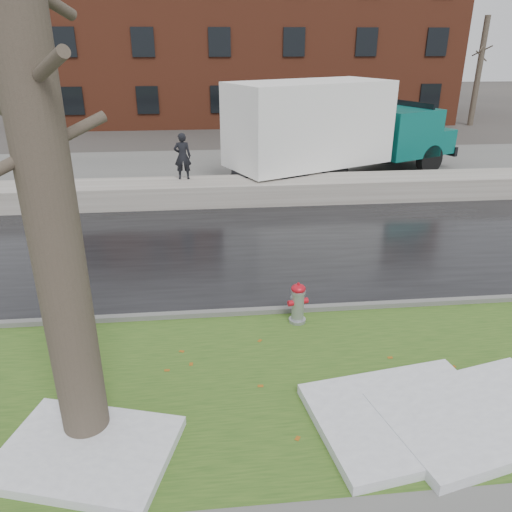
{
  "coord_description": "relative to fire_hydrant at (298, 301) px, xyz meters",
  "views": [
    {
      "loc": [
        -1.29,
        -7.69,
        5.07
      ],
      "look_at": [
        -0.33,
        1.68,
        1.0
      ],
      "focal_mm": 35.0,
      "sensor_mm": 36.0,
      "label": 1
    }
  ],
  "objects": [
    {
      "name": "brick_building",
      "position": [
        1.64,
        29.39,
        4.51
      ],
      "size": [
        26.0,
        12.0,
        10.0
      ],
      "primitive_type": "cube",
      "color": "brown",
      "rests_on": "ground"
    },
    {
      "name": "parking_lot",
      "position": [
        -0.36,
        12.39,
        -0.47
      ],
      "size": [
        60.0,
        9.0,
        0.03
      ],
      "primitive_type": "cube",
      "color": "slate",
      "rests_on": "ground"
    },
    {
      "name": "bg_tree_center",
      "position": [
        -6.36,
        25.39,
        2.85
      ],
      "size": [
        1.4,
        1.62,
        6.5
      ],
      "color": "brown",
      "rests_on": "ground"
    },
    {
      "name": "ground",
      "position": [
        -0.36,
        -0.61,
        -0.49
      ],
      "size": [
        120.0,
        120.0,
        0.0
      ],
      "primitive_type": "plane",
      "color": "#47423D",
      "rests_on": "ground"
    },
    {
      "name": "bg_tree_right",
      "position": [
        15.64,
        23.39,
        2.85
      ],
      "size": [
        1.4,
        1.62,
        6.5
      ],
      "color": "brown",
      "rests_on": "ground"
    },
    {
      "name": "box_truck",
      "position": [
        3.25,
        10.56,
        1.51
      ],
      "size": [
        11.05,
        6.35,
        3.77
      ],
      "rotation": [
        0.0,
        0.0,
        0.43
      ],
      "color": "black",
      "rests_on": "ground"
    },
    {
      "name": "snow_patch_side",
      "position": [
        2.12,
        -3.01,
        -0.36
      ],
      "size": [
        3.14,
        2.4,
        0.18
      ],
      "primitive_type": "cube",
      "rotation": [
        0.0,
        0.0,
        0.23
      ],
      "color": "white",
      "rests_on": "verge"
    },
    {
      "name": "tree",
      "position": [
        -3.45,
        -2.64,
        3.42
      ],
      "size": [
        1.4,
        1.58,
        7.68
      ],
      "rotation": [
        0.0,
        0.0,
        0.24
      ],
      "color": "brown",
      "rests_on": "verge"
    },
    {
      "name": "snow_patch_near",
      "position": [
        1.07,
        -2.91,
        -0.37
      ],
      "size": [
        2.88,
        2.39,
        0.16
      ],
      "primitive_type": "cube",
      "rotation": [
        0.0,
        0.0,
        0.16
      ],
      "color": "white",
      "rests_on": "verge"
    },
    {
      "name": "worker",
      "position": [
        -2.41,
        8.48,
        1.04
      ],
      "size": [
        0.57,
        0.38,
        1.55
      ],
      "primitive_type": "imported",
      "rotation": [
        0.0,
        0.0,
        3.16
      ],
      "color": "black",
      "rests_on": "snowbank"
    },
    {
      "name": "verge",
      "position": [
        -0.36,
        -1.86,
        -0.47
      ],
      "size": [
        60.0,
        4.5,
        0.04
      ],
      "primitive_type": "cube",
      "color": "#2A4B19",
      "rests_on": "ground"
    },
    {
      "name": "fire_hydrant",
      "position": [
        0.0,
        0.0,
        0.0
      ],
      "size": [
        0.42,
        0.38,
        0.84
      ],
      "rotation": [
        0.0,
        0.0,
        0.25
      ],
      "color": "#93969A",
      "rests_on": "verge"
    },
    {
      "name": "road",
      "position": [
        -0.36,
        3.89,
        -0.47
      ],
      "size": [
        60.0,
        7.0,
        0.03
      ],
      "primitive_type": "cube",
      "color": "black",
      "rests_on": "ground"
    },
    {
      "name": "curb",
      "position": [
        -0.36,
        0.39,
        -0.42
      ],
      "size": [
        60.0,
        0.15,
        0.14
      ],
      "primitive_type": "cube",
      "color": "slate",
      "rests_on": "ground"
    },
    {
      "name": "bg_tree_left",
      "position": [
        -12.36,
        21.39,
        2.85
      ],
      "size": [
        1.4,
        1.62,
        6.5
      ],
      "color": "brown",
      "rests_on": "ground"
    },
    {
      "name": "snow_patch_far",
      "position": [
        -3.36,
        -3.11,
        -0.38
      ],
      "size": [
        2.56,
        2.15,
        0.14
      ],
      "primitive_type": "cube",
      "rotation": [
        0.0,
        0.0,
        -0.28
      ],
      "color": "white",
      "rests_on": "verge"
    },
    {
      "name": "snowbank",
      "position": [
        -0.36,
        8.09,
        -0.11
      ],
      "size": [
        60.0,
        1.6,
        0.75
      ],
      "primitive_type": "cube",
      "color": "#B2ACA3",
      "rests_on": "ground"
    }
  ]
}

